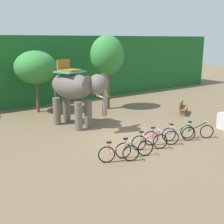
% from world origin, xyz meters
% --- Properties ---
extents(ground_plane, '(80.00, 80.00, 0.00)m').
position_xyz_m(ground_plane, '(0.00, 0.00, 0.00)').
color(ground_plane, brown).
extents(foliage_hedge, '(36.00, 6.00, 5.18)m').
position_xyz_m(foliage_hedge, '(0.00, 13.09, 2.59)').
color(foliage_hedge, '#1E6028').
rests_on(foliage_hedge, ground).
extents(tree_right, '(2.80, 2.80, 4.18)m').
position_xyz_m(tree_right, '(-1.88, 8.13, 3.08)').
color(tree_right, brown).
rests_on(tree_right, ground).
extents(tree_center, '(2.35, 2.35, 5.19)m').
position_xyz_m(tree_center, '(2.61, 6.23, 3.77)').
color(tree_center, brown).
rests_on(tree_center, ground).
extents(elephant, '(2.63, 4.24, 3.78)m').
position_xyz_m(elephant, '(-1.32, 3.56, 2.20)').
color(elephant, '#665E56').
rests_on(elephant, ground).
extents(bike_pink, '(1.55, 0.84, 0.92)m').
position_xyz_m(bike_pink, '(-2.26, -1.82, 0.39)').
color(bike_pink, black).
rests_on(bike_pink, ground).
extents(bike_teal, '(1.63, 0.70, 0.92)m').
position_xyz_m(bike_teal, '(-1.41, -1.80, 0.39)').
color(bike_teal, black).
rests_on(bike_teal, ground).
extents(bike_red, '(1.57, 0.81, 0.92)m').
position_xyz_m(bike_red, '(-0.30, -1.52, 0.39)').
color(bike_red, black).
rests_on(bike_red, ground).
extents(bike_purple, '(1.48, 0.95, 0.92)m').
position_xyz_m(bike_purple, '(0.54, -1.40, 0.39)').
color(bike_purple, black).
rests_on(bike_purple, ground).
extents(bike_green, '(1.51, 0.91, 0.92)m').
position_xyz_m(bike_green, '(1.66, -1.48, 0.39)').
color(bike_green, black).
rests_on(bike_green, ground).
extents(bike_black, '(1.46, 0.98, 0.92)m').
position_xyz_m(bike_black, '(2.72, -1.74, 0.39)').
color(bike_black, black).
rests_on(bike_black, ground).
extents(wooden_bench, '(1.47, 1.18, 0.89)m').
position_xyz_m(wooden_bench, '(5.88, 2.01, 0.48)').
color(wooden_bench, brown).
rests_on(wooden_bench, ground).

